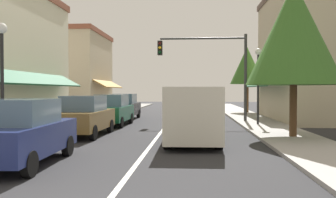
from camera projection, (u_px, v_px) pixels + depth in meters
ground_plane at (169, 122)px, 22.35m from camera, size 80.00×80.00×0.00m
sidewalk_left at (83, 121)px, 22.73m from camera, size 2.60×56.00×0.12m
sidewalk_right at (257, 122)px, 21.96m from camera, size 2.60×56.00×0.12m
lane_center_stripe at (169, 122)px, 22.35m from camera, size 0.14×52.00×0.01m
storefront_right_block at (311, 55)px, 23.58m from camera, size 6.48×10.20×8.78m
storefront_far_left at (76, 72)px, 32.88m from camera, size 6.37×8.20×7.40m
parked_car_nearest_left at (22, 132)px, 9.47m from camera, size 1.87×4.14×1.77m
parked_car_second_left at (85, 116)px, 15.51m from camera, size 1.84×4.13×1.77m
parked_car_third_left at (112, 110)px, 20.11m from camera, size 1.85×4.13×1.77m
parked_car_far_left at (124, 107)px, 24.62m from camera, size 1.82×4.12×1.77m
van_in_lane at (193, 113)px, 13.61m from camera, size 2.05×5.20×2.12m
traffic_signal_mast_arm at (214, 62)px, 22.14m from camera, size 5.58×0.50×5.51m
street_lamp_left_near at (2, 63)px, 11.84m from camera, size 0.36×0.36×4.26m
street_lamp_right_mid at (258, 73)px, 19.69m from camera, size 0.36×0.36×4.33m
tree_right_near at (294, 33)px, 14.45m from camera, size 3.84×3.84×6.45m
tree_right_far at (247, 66)px, 30.75m from camera, size 2.93×2.93×5.79m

